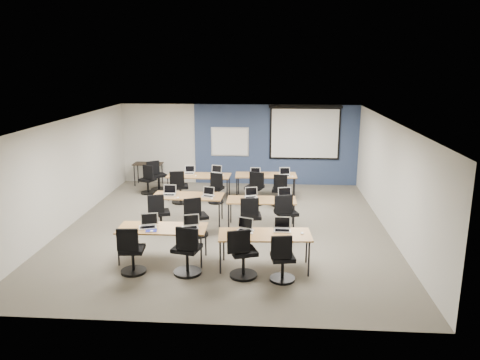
# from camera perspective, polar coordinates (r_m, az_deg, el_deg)

# --- Properties ---
(floor) EXTENTS (8.00, 9.00, 0.02)m
(floor) POSITION_cam_1_polar(r_m,az_deg,el_deg) (11.89, -1.73, -5.80)
(floor) COLOR #6B6354
(floor) RESTS_ON ground
(ceiling) EXTENTS (8.00, 9.00, 0.02)m
(ceiling) POSITION_cam_1_polar(r_m,az_deg,el_deg) (11.25, -1.83, 7.23)
(ceiling) COLOR white
(ceiling) RESTS_ON ground
(wall_back) EXTENTS (8.00, 0.04, 2.70)m
(wall_back) POSITION_cam_1_polar(r_m,az_deg,el_deg) (15.89, -0.13, 4.36)
(wall_back) COLOR beige
(wall_back) RESTS_ON ground
(wall_front) EXTENTS (8.00, 0.04, 2.70)m
(wall_front) POSITION_cam_1_polar(r_m,az_deg,el_deg) (7.24, -5.41, -7.87)
(wall_front) COLOR beige
(wall_front) RESTS_ON ground
(wall_left) EXTENTS (0.04, 9.00, 2.70)m
(wall_left) POSITION_cam_1_polar(r_m,az_deg,el_deg) (12.54, -20.28, 0.81)
(wall_left) COLOR beige
(wall_left) RESTS_ON ground
(wall_right) EXTENTS (0.04, 9.00, 2.70)m
(wall_right) POSITION_cam_1_polar(r_m,az_deg,el_deg) (11.79, 17.95, 0.19)
(wall_right) COLOR beige
(wall_right) RESTS_ON ground
(blue_accent_panel) EXTENTS (5.50, 0.04, 2.70)m
(blue_accent_panel) POSITION_cam_1_polar(r_m,az_deg,el_deg) (15.82, 4.39, 4.27)
(blue_accent_panel) COLOR #3D5977
(blue_accent_panel) RESTS_ON wall_back
(whiteboard) EXTENTS (1.28, 0.03, 0.98)m
(whiteboard) POSITION_cam_1_polar(r_m,az_deg,el_deg) (15.82, -1.24, 4.68)
(whiteboard) COLOR silver
(whiteboard) RESTS_ON wall_back
(projector_screen) EXTENTS (2.40, 0.10, 1.82)m
(projector_screen) POSITION_cam_1_polar(r_m,az_deg,el_deg) (15.70, 7.92, 6.09)
(projector_screen) COLOR black
(projector_screen) RESTS_ON wall_back
(training_table_front_left) EXTENTS (1.83, 0.76, 0.73)m
(training_table_front_left) POSITION_cam_1_polar(r_m,az_deg,el_deg) (9.88, -9.44, -5.99)
(training_table_front_left) COLOR brown
(training_table_front_left) RESTS_ON floor
(training_table_front_right) EXTENTS (1.84, 0.77, 0.73)m
(training_table_front_right) POSITION_cam_1_polar(r_m,az_deg,el_deg) (9.41, 3.04, -6.85)
(training_table_front_right) COLOR #AA6D2D
(training_table_front_right) RESTS_ON floor
(training_table_mid_left) EXTENTS (1.81, 0.75, 0.73)m
(training_table_mid_left) POSITION_cam_1_polar(r_m,az_deg,el_deg) (12.13, -6.37, -2.07)
(training_table_mid_left) COLOR brown
(training_table_mid_left) RESTS_ON floor
(training_table_mid_right) EXTENTS (1.72, 0.72, 0.73)m
(training_table_mid_right) POSITION_cam_1_polar(r_m,az_deg,el_deg) (11.70, 2.64, -2.62)
(training_table_mid_right) COLOR olive
(training_table_mid_right) RESTS_ON floor
(training_table_back_left) EXTENTS (1.90, 0.79, 0.73)m
(training_table_back_left) POSITION_cam_1_polar(r_m,az_deg,el_deg) (14.26, -5.03, 0.44)
(training_table_back_left) COLOR olive
(training_table_back_left) RESTS_ON floor
(training_table_back_right) EXTENTS (1.85, 0.77, 0.73)m
(training_table_back_right) POSITION_cam_1_polar(r_m,az_deg,el_deg) (14.28, 3.17, 0.49)
(training_table_back_right) COLOR #8F5C36
(training_table_back_right) RESTS_ON floor
(laptop_0) EXTENTS (0.36, 0.30, 0.27)m
(laptop_0) POSITION_cam_1_polar(r_m,az_deg,el_deg) (9.93, -11.11, -5.28)
(laptop_0) COLOR #B6B6B8
(laptop_0) RESTS_ON training_table_front_left
(mouse_0) EXTENTS (0.09, 0.11, 0.03)m
(mouse_0) POSITION_cam_1_polar(r_m,az_deg,el_deg) (9.67, -10.72, -6.14)
(mouse_0) COLOR white
(mouse_0) RESTS_ON training_table_front_left
(task_chair_0) EXTENTS (0.51, 0.51, 0.99)m
(task_chair_0) POSITION_cam_1_polar(r_m,az_deg,el_deg) (9.50, -13.08, -8.82)
(task_chair_0) COLOR black
(task_chair_0) RESTS_ON floor
(laptop_1) EXTENTS (0.34, 0.29, 0.25)m
(laptop_1) POSITION_cam_1_polar(r_m,az_deg,el_deg) (9.77, -6.05, -5.43)
(laptop_1) COLOR #AEAEBA
(laptop_1) RESTS_ON training_table_front_left
(mouse_1) EXTENTS (0.07, 0.10, 0.03)m
(mouse_1) POSITION_cam_1_polar(r_m,az_deg,el_deg) (9.54, -5.43, -6.24)
(mouse_1) COLOR white
(mouse_1) RESTS_ON training_table_front_left
(task_chair_1) EXTENTS (0.56, 0.56, 1.03)m
(task_chair_1) POSITION_cam_1_polar(r_m,az_deg,el_deg) (9.27, -6.46, -8.98)
(task_chair_1) COLOR black
(task_chair_1) RESTS_ON floor
(laptop_2) EXTENTS (0.33, 0.28, 0.25)m
(laptop_2) POSITION_cam_1_polar(r_m,az_deg,el_deg) (9.55, 0.63, -5.84)
(laptop_2) COLOR silver
(laptop_2) RESTS_ON training_table_front_right
(mouse_2) EXTENTS (0.06, 0.09, 0.03)m
(mouse_2) POSITION_cam_1_polar(r_m,az_deg,el_deg) (9.40, 1.46, -6.51)
(mouse_2) COLOR white
(mouse_2) RESTS_ON training_table_front_right
(task_chair_2) EXTENTS (0.56, 0.54, 1.02)m
(task_chair_2) POSITION_cam_1_polar(r_m,az_deg,el_deg) (9.10, 0.27, -9.38)
(task_chair_2) COLOR black
(task_chair_2) RESTS_ON floor
(laptop_3) EXTENTS (0.34, 0.29, 0.26)m
(laptop_3) POSITION_cam_1_polar(r_m,az_deg,el_deg) (9.61, 5.17, -5.76)
(laptop_3) COLOR #B2B2C1
(laptop_3) RESTS_ON training_table_front_right
(mouse_3) EXTENTS (0.08, 0.11, 0.04)m
(mouse_3) POSITION_cam_1_polar(r_m,az_deg,el_deg) (9.47, 7.59, -6.45)
(mouse_3) COLOR white
(mouse_3) RESTS_ON training_table_front_right
(task_chair_3) EXTENTS (0.49, 0.49, 0.97)m
(task_chair_3) POSITION_cam_1_polar(r_m,az_deg,el_deg) (8.99, 5.18, -9.91)
(task_chair_3) COLOR black
(task_chair_3) RESTS_ON floor
(laptop_4) EXTENTS (0.33, 0.28, 0.25)m
(laptop_4) POSITION_cam_1_polar(r_m,az_deg,el_deg) (12.20, -8.62, -1.52)
(laptop_4) COLOR #B2B2B2
(laptop_4) RESTS_ON training_table_mid_left
(mouse_4) EXTENTS (0.08, 0.11, 0.03)m
(mouse_4) POSITION_cam_1_polar(r_m,az_deg,el_deg) (11.90, -7.58, -2.14)
(mouse_4) COLOR white
(mouse_4) RESTS_ON training_table_mid_left
(task_chair_4) EXTENTS (0.50, 0.48, 0.97)m
(task_chair_4) POSITION_cam_1_polar(r_m,az_deg,el_deg) (11.67, -9.77, -4.32)
(task_chair_4) COLOR black
(task_chair_4) RESTS_ON floor
(laptop_5) EXTENTS (0.30, 0.25, 0.23)m
(laptop_5) POSITION_cam_1_polar(r_m,az_deg,el_deg) (11.97, -3.88, -1.71)
(laptop_5) COLOR silver
(laptop_5) RESTS_ON training_table_mid_left
(mouse_5) EXTENTS (0.07, 0.10, 0.03)m
(mouse_5) POSITION_cam_1_polar(r_m,az_deg,el_deg) (11.74, -3.46, -2.26)
(mouse_5) COLOR white
(mouse_5) RESTS_ON training_table_mid_left
(task_chair_5) EXTENTS (0.54, 0.51, 0.99)m
(task_chair_5) POSITION_cam_1_polar(r_m,az_deg,el_deg) (11.22, -5.34, -4.88)
(task_chair_5) COLOR black
(task_chair_5) RESTS_ON floor
(laptop_6) EXTENTS (0.32, 0.27, 0.24)m
(laptop_6) POSITION_cam_1_polar(r_m,az_deg,el_deg) (11.85, 1.35, -1.83)
(laptop_6) COLOR silver
(laptop_6) RESTS_ON training_table_mid_right
(mouse_6) EXTENTS (0.07, 0.11, 0.04)m
(mouse_6) POSITION_cam_1_polar(r_m,az_deg,el_deg) (11.74, 1.89, -2.23)
(mouse_6) COLOR white
(mouse_6) RESTS_ON training_table_mid_right
(task_chair_6) EXTENTS (0.53, 0.53, 1.01)m
(task_chair_6) POSITION_cam_1_polar(r_m,az_deg,el_deg) (11.14, 1.31, -4.92)
(task_chair_6) COLOR black
(task_chair_6) RESTS_ON floor
(laptop_7) EXTENTS (0.35, 0.30, 0.26)m
(laptop_7) POSITION_cam_1_polar(r_m,az_deg,el_deg) (11.82, 5.47, -1.93)
(laptop_7) COLOR #B3B3B6
(laptop_7) RESTS_ON training_table_mid_right
(mouse_7) EXTENTS (0.06, 0.09, 0.03)m
(mouse_7) POSITION_cam_1_polar(r_m,az_deg,el_deg) (11.74, 6.11, -2.33)
(mouse_7) COLOR white
(mouse_7) RESTS_ON training_table_mid_right
(task_chair_7) EXTENTS (0.57, 0.55, 1.02)m
(task_chair_7) POSITION_cam_1_polar(r_m,az_deg,el_deg) (11.35, 5.56, -4.57)
(task_chair_7) COLOR black
(task_chair_7) RESTS_ON floor
(laptop_8) EXTENTS (0.30, 0.26, 0.23)m
(laptop_8) POSITION_cam_1_polar(r_m,az_deg,el_deg) (14.48, -6.17, 1.04)
(laptop_8) COLOR #A2A2AE
(laptop_8) RESTS_ON training_table_back_left
(mouse_8) EXTENTS (0.08, 0.10, 0.03)m
(mouse_8) POSITION_cam_1_polar(r_m,az_deg,el_deg) (14.13, -5.43, 0.53)
(mouse_8) COLOR white
(mouse_8) RESTS_ON training_table_back_left
(task_chair_8) EXTENTS (0.52, 0.52, 1.00)m
(task_chair_8) POSITION_cam_1_polar(r_m,az_deg,el_deg) (13.87, -7.38, -1.18)
(task_chair_8) COLOR black
(task_chair_8) RESTS_ON floor
(laptop_9) EXTENTS (0.34, 0.29, 0.25)m
(laptop_9) POSITION_cam_1_polar(r_m,az_deg,el_deg) (14.36, -2.90, 1.01)
(laptop_9) COLOR #ACABB9
(laptop_9) RESTS_ON training_table_back_left
(mouse_9) EXTENTS (0.08, 0.11, 0.04)m
(mouse_9) POSITION_cam_1_polar(r_m,az_deg,el_deg) (14.14, -2.07, 0.60)
(mouse_9) COLOR white
(mouse_9) RESTS_ON training_table_back_left
(task_chair_9) EXTENTS (0.47, 0.46, 0.95)m
(task_chair_9) POSITION_cam_1_polar(r_m,az_deg,el_deg) (13.77, -2.95, -1.30)
(task_chair_9) COLOR black
(task_chair_9) RESTS_ON floor
(laptop_10) EXTENTS (0.31, 0.26, 0.23)m
(laptop_10) POSITION_cam_1_polar(r_m,az_deg,el_deg) (14.12, 1.88, 0.78)
(laptop_10) COLOR #B4B4C1
(laptop_10) RESTS_ON training_table_back_right
(mouse_10) EXTENTS (0.07, 0.11, 0.04)m
(mouse_10) POSITION_cam_1_polar(r_m,az_deg,el_deg) (14.09, 2.02, 0.55)
(mouse_10) COLOR white
(mouse_10) RESTS_ON training_table_back_right
(task_chair_10) EXTENTS (0.55, 0.53, 1.01)m
(task_chair_10) POSITION_cam_1_polar(r_m,az_deg,el_deg) (13.63, 1.83, -1.32)
(task_chair_10) COLOR black
(task_chair_10) RESTS_ON floor
(laptop_11) EXTENTS (0.32, 0.27, 0.24)m
(laptop_11) POSITION_cam_1_polar(r_m,az_deg,el_deg) (14.15, 5.47, 0.75)
(laptop_11) COLOR #AAAAB8
(laptop_11) RESTS_ON training_table_back_right
(mouse_11) EXTENTS (0.06, 0.09, 0.03)m
(mouse_11) POSITION_cam_1_polar(r_m,az_deg,el_deg) (14.08, 6.41, 0.45)
(mouse_11) COLOR white
(mouse_11) RESTS_ON training_table_back_right
(task_chair_11) EXTENTS (0.48, 0.48, 0.96)m
(task_chair_11) POSITION_cam_1_polar(r_m,az_deg,el_deg) (13.57, 4.86, -1.54)
(task_chair_11) COLOR black
(task_chair_11) RESTS_ON floor
(blue_mousepad) EXTENTS (0.26, 0.22, 0.01)m
(blue_mousepad) POSITION_cam_1_polar(r_m,az_deg,el_deg) (9.72, -10.77, -6.09)
(blue_mousepad) COLOR navy
(blue_mousepad) RESTS_ON training_table_front_left
(snack_bowl) EXTENTS (0.40, 0.40, 0.08)m
(snack_bowl) POSITION_cam_1_polar(r_m,az_deg,el_deg) (9.42, -6.10, -6.34)
(snack_bowl) COLOR brown
(snack_bowl) RESTS_ON training_table_front_left
(snack_plate) EXTENTS (0.24, 0.24, 0.01)m
(snack_plate) POSITION_cam_1_polar(r_m,az_deg,el_deg) (9.35, 0.03, -6.65)
(snack_plate) COLOR white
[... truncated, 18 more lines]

